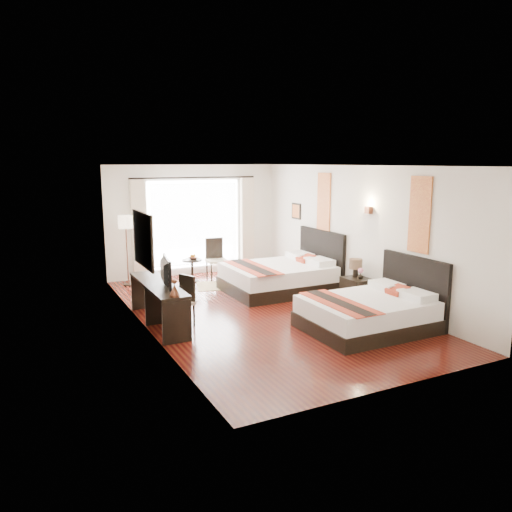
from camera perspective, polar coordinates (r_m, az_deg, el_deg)
name	(u,v)px	position (r m, az deg, el deg)	size (l,w,h in m)	color
floor	(261,311)	(9.79, 0.54, -6.35)	(4.50, 7.50, 0.01)	#350A09
ceiling	(261,166)	(9.36, 0.58, 10.23)	(4.50, 7.50, 0.02)	white
wall_headboard	(356,233)	(10.68, 11.36, 2.60)	(0.01, 7.50, 2.80)	silver
wall_desk	(144,250)	(8.70, -12.72, 0.73)	(0.01, 7.50, 2.80)	silver
wall_window	(194,220)	(12.89, -7.07, 4.10)	(4.50, 0.01, 2.80)	silver
wall_entry	(398,282)	(6.44, 15.97, -2.90)	(4.50, 0.01, 2.80)	silver
window_glass	(195,224)	(12.89, -7.04, 3.65)	(2.40, 0.02, 2.20)	white
sheer_curtain	(195,224)	(12.83, -6.95, 3.62)	(2.30, 0.02, 2.10)	white
drape_left	(139,229)	(12.39, -13.22, 3.07)	(0.35, 0.14, 2.35)	beige
drape_right	(247,222)	(13.35, -1.01, 3.89)	(0.35, 0.14, 2.35)	beige
art_panel_near	(420,215)	(9.27, 18.21, 4.49)	(0.03, 0.50, 1.35)	maroon
art_panel_far	(324,203)	(11.57, 7.75, 6.07)	(0.03, 0.50, 1.35)	maroon
wall_sconce	(369,210)	(10.24, 12.75, 5.14)	(0.10, 0.14, 0.14)	#4F2B1C
mirror_frame	(143,240)	(8.81, -12.81, 1.83)	(0.04, 1.25, 0.95)	black
mirror_glass	(144,240)	(8.81, -12.65, 1.85)	(0.01, 1.12, 0.82)	white
bed_near	(371,312)	(8.92, 13.00, -6.21)	(2.14, 1.67, 1.21)	black
bed_far	(282,276)	(11.25, 2.95, -2.29)	(2.33, 1.82, 1.32)	black
nightstand	(357,291)	(10.38, 11.43, -3.96)	(0.46, 0.57, 0.55)	black
table_lamp	(356,265)	(10.38, 11.33, -1.06)	(0.27, 0.27, 0.42)	black
vase	(360,279)	(10.24, 11.84, -2.55)	(0.11, 0.11, 0.12)	black
console_desk	(158,304)	(9.11, -11.10, -5.36)	(0.50, 2.20, 0.76)	black
television	(162,272)	(8.74, -10.70, -1.78)	(0.87, 0.11, 0.50)	black
bronze_figurine	(174,289)	(8.05, -9.30, -3.73)	(0.17, 0.17, 0.25)	#4F2B1C
desk_chair	(181,311)	(8.97, -8.61, -6.22)	(0.54, 0.54, 0.90)	#C2B595
floor_lamp	(126,227)	(11.93, -14.66, 3.27)	(0.33, 0.33, 1.65)	black
side_table	(192,270)	(12.21, -7.30, -1.64)	(0.47, 0.47, 0.55)	black
fruit_bowl	(193,258)	(12.16, -7.19, -0.25)	(0.22, 0.22, 0.05)	#4B361A
window_chair	(217,267)	(12.37, -4.53, -1.26)	(0.51, 0.51, 1.01)	#C2B595
jute_rug	(225,285)	(11.79, -3.52, -3.35)	(1.32, 0.90, 0.01)	tan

